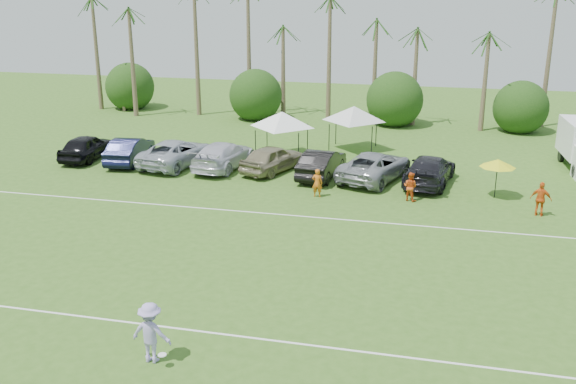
# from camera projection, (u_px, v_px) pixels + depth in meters

# --- Properties ---
(ground) EXTENTS (120.00, 120.00, 0.00)m
(ground) POSITION_uv_depth(u_px,v_px,m) (114.00, 355.00, 20.63)
(ground) COLOR #375F1C
(ground) RESTS_ON ground
(field_lines) EXTENTS (80.00, 12.10, 0.01)m
(field_lines) POSITION_uv_depth(u_px,v_px,m) (202.00, 257.00, 28.03)
(field_lines) COLOR white
(field_lines) RESTS_ON ground
(palm_tree_0) EXTENTS (2.40, 2.40, 8.90)m
(palm_tree_0) POSITION_uv_depth(u_px,v_px,m) (88.00, 29.00, 58.29)
(palm_tree_0) COLOR brown
(palm_tree_0) RESTS_ON ground
(palm_tree_1) EXTENTS (2.40, 2.40, 9.90)m
(palm_tree_1) POSITION_uv_depth(u_px,v_px,m) (138.00, 19.00, 56.93)
(palm_tree_1) COLOR brown
(palm_tree_1) RESTS_ON ground
(palm_tree_2) EXTENTS (2.40, 2.40, 10.90)m
(palm_tree_2) POSITION_uv_depth(u_px,v_px,m) (190.00, 10.00, 55.57)
(palm_tree_2) COLOR brown
(palm_tree_2) RESTS_ON ground
(palm_tree_3) EXTENTS (2.40, 2.40, 11.90)m
(palm_tree_3) POSITION_uv_depth(u_px,v_px,m) (234.00, 0.00, 54.43)
(palm_tree_3) COLOR brown
(palm_tree_3) RESTS_ON ground
(palm_tree_4) EXTENTS (2.40, 2.40, 8.90)m
(palm_tree_4) POSITION_uv_depth(u_px,v_px,m) (279.00, 32.00, 54.35)
(palm_tree_4) COLOR brown
(palm_tree_4) RESTS_ON ground
(palm_tree_5) EXTENTS (2.40, 2.40, 9.90)m
(palm_tree_5) POSITION_uv_depth(u_px,v_px,m) (326.00, 22.00, 53.21)
(palm_tree_5) COLOR brown
(palm_tree_5) RESTS_ON ground
(palm_tree_6) EXTENTS (2.40, 2.40, 10.90)m
(palm_tree_6) POSITION_uv_depth(u_px,v_px,m) (375.00, 11.00, 52.06)
(palm_tree_6) COLOR brown
(palm_tree_6) RESTS_ON ground
(palm_tree_7) EXTENTS (2.40, 2.40, 11.90)m
(palm_tree_7) POSITION_uv_depth(u_px,v_px,m) (425.00, 1.00, 50.92)
(palm_tree_7) COLOR brown
(palm_tree_7) RESTS_ON ground
(palm_tree_8) EXTENTS (2.40, 2.40, 8.90)m
(palm_tree_8) POSITION_uv_depth(u_px,v_px,m) (488.00, 35.00, 50.63)
(palm_tree_8) COLOR brown
(palm_tree_8) RESTS_ON ground
(palm_tree_9) EXTENTS (2.40, 2.40, 9.90)m
(palm_tree_9) POSITION_uv_depth(u_px,v_px,m) (557.00, 25.00, 49.26)
(palm_tree_9) COLOR brown
(palm_tree_9) RESTS_ON ground
(bush_tree_0) EXTENTS (4.00, 4.00, 4.00)m
(bush_tree_0) POSITION_uv_depth(u_px,v_px,m) (128.00, 90.00, 60.32)
(bush_tree_0) COLOR brown
(bush_tree_0) RESTS_ON ground
(bush_tree_1) EXTENTS (4.00, 4.00, 4.00)m
(bush_tree_1) POSITION_uv_depth(u_px,v_px,m) (261.00, 96.00, 57.48)
(bush_tree_1) COLOR brown
(bush_tree_1) RESTS_ON ground
(bush_tree_2) EXTENTS (4.00, 4.00, 4.00)m
(bush_tree_2) POSITION_uv_depth(u_px,v_px,m) (396.00, 101.00, 54.85)
(bush_tree_2) COLOR brown
(bush_tree_2) RESTS_ON ground
(bush_tree_3) EXTENTS (4.00, 4.00, 4.00)m
(bush_tree_3) POSITION_uv_depth(u_px,v_px,m) (518.00, 106.00, 52.66)
(bush_tree_3) COLOR brown
(bush_tree_3) RESTS_ON ground
(sideline_player_a) EXTENTS (0.60, 0.40, 1.62)m
(sideline_player_a) POSITION_uv_depth(u_px,v_px,m) (317.00, 183.00, 35.67)
(sideline_player_a) COLOR orange
(sideline_player_a) RESTS_ON ground
(sideline_player_b) EXTENTS (0.96, 0.87, 1.61)m
(sideline_player_b) POSITION_uv_depth(u_px,v_px,m) (410.00, 187.00, 35.05)
(sideline_player_b) COLOR #DE5418
(sideline_player_b) RESTS_ON ground
(sideline_player_c) EXTENTS (1.13, 0.69, 1.80)m
(sideline_player_c) POSITION_uv_depth(u_px,v_px,m) (541.00, 199.00, 32.71)
(sideline_player_c) COLOR #DE5B18
(sideline_player_c) RESTS_ON ground
(canopy_tent_left) EXTENTS (4.53, 4.53, 3.67)m
(canopy_tent_left) POSITION_uv_depth(u_px,v_px,m) (282.00, 112.00, 43.23)
(canopy_tent_left) COLOR black
(canopy_tent_left) RESTS_ON ground
(canopy_tent_right) EXTENTS (4.57, 4.57, 3.70)m
(canopy_tent_right) POSITION_uv_depth(u_px,v_px,m) (354.00, 106.00, 45.03)
(canopy_tent_right) COLOR black
(canopy_tent_right) RESTS_ON ground
(market_umbrella) EXTENTS (1.98, 1.98, 2.21)m
(market_umbrella) POSITION_uv_depth(u_px,v_px,m) (498.00, 163.00, 35.20)
(market_umbrella) COLOR black
(market_umbrella) RESTS_ON ground
(frisbee_player) EXTENTS (1.33, 0.81, 2.01)m
(frisbee_player) POSITION_uv_depth(u_px,v_px,m) (151.00, 333.00, 19.99)
(frisbee_player) COLOR #A99ADB
(frisbee_player) RESTS_ON ground
(parked_car_0) EXTENTS (2.15, 5.08, 1.71)m
(parked_car_0) POSITION_uv_depth(u_px,v_px,m) (87.00, 147.00, 43.33)
(parked_car_0) COLOR black
(parked_car_0) RESTS_ON ground
(parked_car_1) EXTENTS (2.39, 5.37, 1.71)m
(parked_car_1) POSITION_uv_depth(u_px,v_px,m) (130.00, 150.00, 42.51)
(parked_car_1) COLOR black
(parked_car_1) RESTS_ON ground
(parked_car_2) EXTENTS (3.79, 6.54, 1.71)m
(parked_car_2) POSITION_uv_depth(u_px,v_px,m) (176.00, 153.00, 41.89)
(parked_car_2) COLOR #A9AFB9
(parked_car_2) RESTS_ON ground
(parked_car_3) EXTENTS (3.14, 6.16, 1.71)m
(parked_car_3) POSITION_uv_depth(u_px,v_px,m) (224.00, 155.00, 41.24)
(parked_car_3) COLOR silver
(parked_car_3) RESTS_ON ground
(parked_car_4) EXTENTS (3.71, 5.42, 1.71)m
(parked_car_4) POSITION_uv_depth(u_px,v_px,m) (272.00, 158.00, 40.51)
(parked_car_4) COLOR gray
(parked_car_4) RESTS_ON ground
(parked_car_5) EXTENTS (2.38, 5.37, 1.71)m
(parked_car_5) POSITION_uv_depth(u_px,v_px,m) (322.00, 163.00, 39.35)
(parked_car_5) COLOR black
(parked_car_5) RESTS_ON ground
(parked_car_6) EXTENTS (4.62, 6.74, 1.71)m
(parked_car_6) POSITION_uv_depth(u_px,v_px,m) (375.00, 166.00, 38.82)
(parked_car_6) COLOR gray
(parked_car_6) RESTS_ON ground
(parked_car_7) EXTENTS (3.32, 6.21, 1.71)m
(parked_car_7) POSITION_uv_depth(u_px,v_px,m) (430.00, 170.00, 37.97)
(parked_car_7) COLOR black
(parked_car_7) RESTS_ON ground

